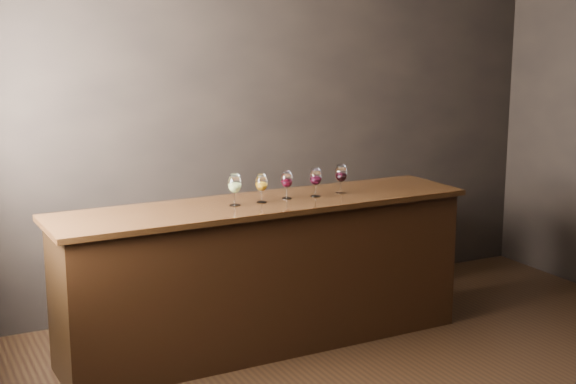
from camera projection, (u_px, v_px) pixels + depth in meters
name	position (u px, v px, depth m)	size (l,w,h in m)	color
room_shell	(399.00, 99.00, 4.41)	(5.02, 4.52, 2.81)	black
bar_counter	(265.00, 277.00, 5.56)	(2.84, 0.62, 1.00)	black
bar_top	(265.00, 204.00, 5.45)	(2.94, 0.68, 0.04)	black
back_bar_shelf	(268.00, 254.00, 6.41)	(2.30, 0.40, 0.83)	black
glass_white	(235.00, 184.00, 5.31)	(0.09, 0.09, 0.21)	white
glass_amber	(261.00, 183.00, 5.40)	(0.08, 0.08, 0.19)	white
glass_red_a	(287.00, 180.00, 5.52)	(0.08, 0.08, 0.19)	white
glass_red_b	(316.00, 178.00, 5.59)	(0.08, 0.08, 0.20)	white
glass_red_c	(341.00, 174.00, 5.70)	(0.09, 0.09, 0.21)	white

